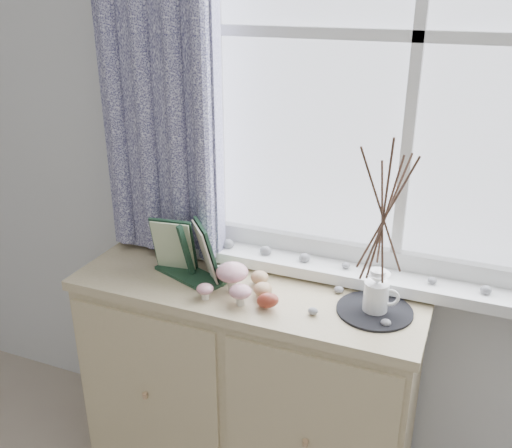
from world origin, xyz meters
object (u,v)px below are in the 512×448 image
object	(u,v)px
sideboard	(248,386)
botanical_book	(184,252)
toadstool_cluster	(231,279)
twig_pitcher	(384,211)

from	to	relation	value
sideboard	botanical_book	world-z (taller)	botanical_book
toadstool_cluster	twig_pitcher	world-z (taller)	twig_pitcher
botanical_book	toadstool_cluster	xyz separation A→B (m)	(0.18, -0.03, -0.05)
sideboard	twig_pitcher	xyz separation A→B (m)	(0.43, -0.01, 0.76)
toadstool_cluster	twig_pitcher	bearing A→B (deg)	9.27
sideboard	botanical_book	bearing A→B (deg)	-165.90
sideboard	toadstool_cluster	size ratio (longest dim) A/B	6.50
botanical_book	twig_pitcher	bearing A→B (deg)	24.68
botanical_book	twig_pitcher	distance (m)	0.68
sideboard	botanical_book	size ratio (longest dim) A/B	3.91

